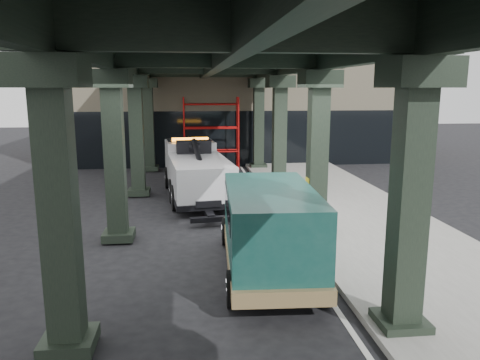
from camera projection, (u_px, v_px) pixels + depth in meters
ground at (239, 260)px, 12.40m from camera, size 90.00×90.00×0.00m
sidewalk at (373, 230)px, 14.82m from camera, size 5.00×40.00×0.15m
lane_stripe at (287, 235)px, 14.53m from camera, size 0.12×38.00×0.01m
viaduct at (218, 53)px, 13.24m from camera, size 7.40×32.00×6.40m
building at (237, 95)px, 31.34m from camera, size 22.00×10.00×8.00m
scaffolding at (211, 131)px, 26.27m from camera, size 3.08×0.88×4.00m
tow_truck at (195, 169)px, 19.32m from camera, size 2.84×7.64×2.45m
towed_van at (269, 227)px, 11.30m from camera, size 2.41×5.53×2.20m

